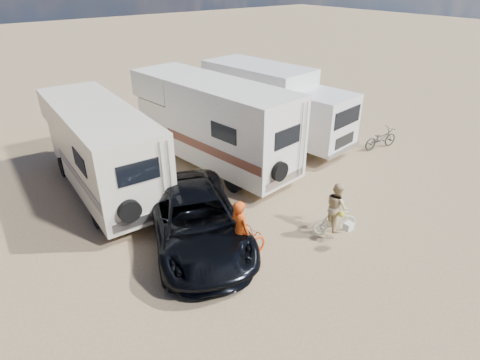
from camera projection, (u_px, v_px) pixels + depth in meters
ground at (336, 228)px, 13.30m from camera, size 140.00×140.00×0.00m
rv_main at (213, 124)px, 16.87m from camera, size 3.38×8.29×3.67m
rv_left at (102, 151)px, 14.80m from camera, size 2.83×7.69×3.32m
box_truck at (275, 105)px, 19.45m from camera, size 3.55×8.19×3.56m
dark_suv at (196, 220)px, 12.28m from camera, size 4.58×6.44×1.63m
bike_man at (240, 249)px, 11.52m from camera, size 1.89×0.67×0.99m
bike_woman at (335, 221)px, 12.88m from camera, size 1.54×1.00×0.90m
rider_man at (240, 236)px, 11.30m from camera, size 0.46×0.70×1.91m
rider_woman at (336, 211)px, 12.71m from camera, size 0.89×0.98×1.64m
bike_parked at (381, 139)px, 19.03m from camera, size 1.97×0.99×0.99m
cooler at (271, 172)px, 16.56m from camera, size 0.58×0.48×0.41m
crate at (295, 158)px, 17.81m from camera, size 0.57×0.57×0.39m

